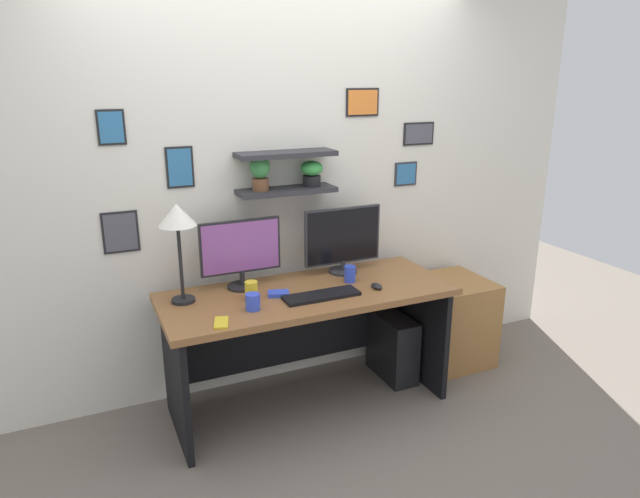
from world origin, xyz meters
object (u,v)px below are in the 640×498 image
object	(u,v)px
monitor_right	(343,239)
computer_mouse	(377,286)
drawer_cabinet	(453,320)
computer_tower_right	(392,346)
desk	(304,320)
coffee_mug	(253,302)
desk_lamp	(177,222)
keyboard	(321,295)
scissors_tray	(278,293)
monitor_left	(241,251)
cell_phone	(221,323)
water_cup	(251,291)
pen_cup	(350,274)

from	to	relation	value
monitor_right	computer_mouse	distance (m)	0.41
drawer_cabinet	computer_tower_right	distance (m)	0.52
desk	coffee_mug	distance (m)	0.49
desk_lamp	coffee_mug	world-z (taller)	desk_lamp
keyboard	desk_lamp	distance (m)	0.89
coffee_mug	scissors_tray	world-z (taller)	coffee_mug
keyboard	monitor_left	bearing A→B (deg)	137.10
computer_mouse	coffee_mug	xyz separation A→B (m)	(-0.76, -0.00, 0.03)
computer_mouse	scissors_tray	world-z (taller)	computer_mouse
keyboard	cell_phone	world-z (taller)	keyboard
computer_tower_right	keyboard	bearing A→B (deg)	-161.21
water_cup	computer_tower_right	size ratio (longest dim) A/B	0.25
coffee_mug	scissors_tray	xyz separation A→B (m)	(0.19, 0.14, -0.03)
cell_phone	pen_cup	bearing A→B (deg)	34.50
monitor_right	water_cup	xyz separation A→B (m)	(-0.67, -0.21, -0.16)
pen_cup	scissors_tray	distance (m)	0.48
keyboard	cell_phone	xyz separation A→B (m)	(-0.61, -0.12, -0.01)
cell_phone	scissors_tray	distance (m)	0.46
monitor_left	drawer_cabinet	world-z (taller)	monitor_left
monitor_left	computer_mouse	size ratio (longest dim) A/B	5.34
computer_tower_right	scissors_tray	bearing A→B (deg)	-174.23
desk	computer_tower_right	xyz separation A→B (m)	(0.65, 0.03, -0.33)
monitor_right	cell_phone	xyz separation A→B (m)	(-0.91, -0.45, -0.21)
monitor_left	computer_tower_right	xyz separation A→B (m)	(0.98, -0.13, -0.76)
desk_lamp	water_cup	xyz separation A→B (m)	(0.35, -0.13, -0.40)
cell_phone	drawer_cabinet	size ratio (longest dim) A/B	0.23
computer_mouse	coffee_mug	bearing A→B (deg)	-179.82
desk_lamp	pen_cup	distance (m)	1.08
pen_cup	water_cup	size ratio (longest dim) A/B	0.91
monitor_left	coffee_mug	xyz separation A→B (m)	(-0.04, -0.35, -0.18)
monitor_right	pen_cup	xyz separation A→B (m)	(-0.04, -0.18, -0.17)
desk_lamp	computer_mouse	bearing A→B (deg)	-13.58
keyboard	water_cup	world-z (taller)	water_cup
monitor_right	drawer_cabinet	size ratio (longest dim) A/B	0.86
monitor_left	desk	bearing A→B (deg)	-25.90
monitor_left	cell_phone	xyz separation A→B (m)	(-0.25, -0.45, -0.22)
desk	cell_phone	xyz separation A→B (m)	(-0.58, -0.29, 0.21)
desk	coffee_mug	bearing A→B (deg)	-153.39
computer_mouse	drawer_cabinet	world-z (taller)	computer_mouse
desk_lamp	coffee_mug	bearing A→B (deg)	-39.53
keyboard	water_cup	distance (m)	0.40
desk_lamp	computer_tower_right	size ratio (longest dim) A/B	1.29
computer_mouse	scissors_tray	bearing A→B (deg)	166.67
coffee_mug	scissors_tray	distance (m)	0.24
monitor_right	desk	bearing A→B (deg)	-154.08
desk_lamp	drawer_cabinet	distance (m)	2.07
keyboard	computer_tower_right	bearing A→B (deg)	18.79
desk_lamp	monitor_right	bearing A→B (deg)	4.79
desk_lamp	cell_phone	xyz separation A→B (m)	(0.12, -0.37, -0.45)
pen_cup	drawer_cabinet	size ratio (longest dim) A/B	0.17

